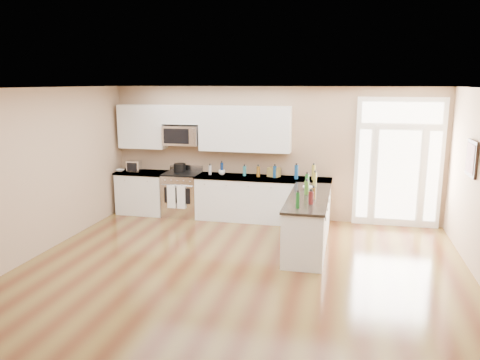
{
  "coord_description": "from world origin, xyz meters",
  "views": [
    {
      "loc": [
        1.54,
        -5.73,
        2.88
      ],
      "look_at": [
        -0.25,
        2.0,
        1.22
      ],
      "focal_mm": 35.0,
      "sensor_mm": 36.0,
      "label": 1
    }
  ],
  "objects_px": {
    "peninsula_cabinet": "(308,224)",
    "kitchen_range": "(182,194)",
    "toaster_oven": "(134,166)",
    "stockpot": "(180,167)"
  },
  "relations": [
    {
      "from": "stockpot",
      "to": "toaster_oven",
      "type": "height_order",
      "value": "toaster_oven"
    },
    {
      "from": "kitchen_range",
      "to": "toaster_oven",
      "type": "bearing_deg",
      "value": -178.91
    },
    {
      "from": "kitchen_range",
      "to": "toaster_oven",
      "type": "height_order",
      "value": "toaster_oven"
    },
    {
      "from": "peninsula_cabinet",
      "to": "toaster_oven",
      "type": "bearing_deg",
      "value": 160.2
    },
    {
      "from": "stockpot",
      "to": "toaster_oven",
      "type": "relative_size",
      "value": 0.92
    },
    {
      "from": "toaster_oven",
      "to": "peninsula_cabinet",
      "type": "bearing_deg",
      "value": -23.72
    },
    {
      "from": "kitchen_range",
      "to": "toaster_oven",
      "type": "relative_size",
      "value": 3.77
    },
    {
      "from": "peninsula_cabinet",
      "to": "kitchen_range",
      "type": "bearing_deg",
      "value": 153.16
    },
    {
      "from": "peninsula_cabinet",
      "to": "kitchen_range",
      "type": "height_order",
      "value": "kitchen_range"
    },
    {
      "from": "stockpot",
      "to": "toaster_oven",
      "type": "bearing_deg",
      "value": -172.69
    }
  ]
}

